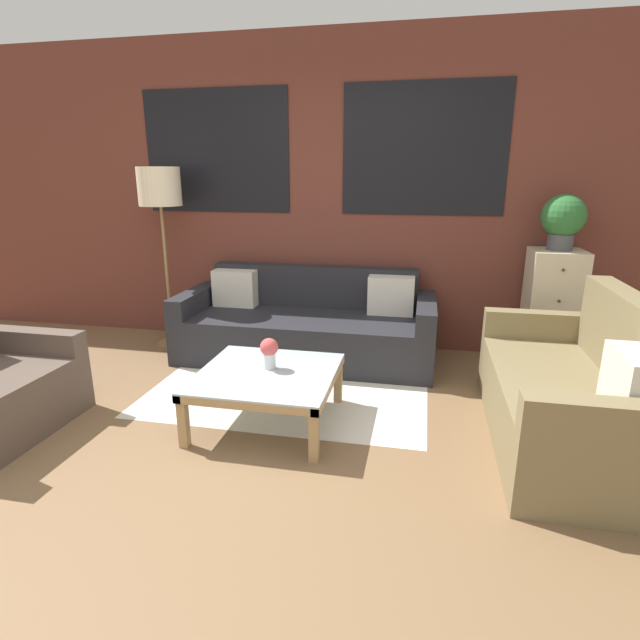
# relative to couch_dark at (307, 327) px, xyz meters

# --- Properties ---
(ground_plane) EXTENTS (16.00, 16.00, 0.00)m
(ground_plane) POSITION_rel_couch_dark_xyz_m (-0.01, -1.95, -0.28)
(ground_plane) COLOR brown
(wall_back_brick) EXTENTS (8.40, 0.09, 2.80)m
(wall_back_brick) POSITION_rel_couch_dark_xyz_m (-0.01, 0.49, 1.13)
(wall_back_brick) COLOR brown
(wall_back_brick) RESTS_ON ground_plane
(rug) EXTENTS (2.08, 1.46, 0.00)m
(rug) POSITION_rel_couch_dark_xyz_m (0.03, -0.71, -0.27)
(rug) COLOR silver
(rug) RESTS_ON ground_plane
(couch_dark) EXTENTS (2.23, 0.88, 0.78)m
(couch_dark) POSITION_rel_couch_dark_xyz_m (0.00, 0.00, 0.00)
(couch_dark) COLOR #232328
(couch_dark) RESTS_ON ground_plane
(settee_vintage) EXTENTS (0.80, 1.69, 0.92)m
(settee_vintage) POSITION_rel_couch_dark_xyz_m (1.92, -1.15, 0.03)
(settee_vintage) COLOR olive
(settee_vintage) RESTS_ON ground_plane
(coffee_table) EXTENTS (0.88, 0.88, 0.36)m
(coffee_table) POSITION_rel_couch_dark_xyz_m (0.03, -1.28, 0.03)
(coffee_table) COLOR silver
(coffee_table) RESTS_ON ground_plane
(floor_lamp) EXTENTS (0.38, 0.38, 1.66)m
(floor_lamp) POSITION_rel_couch_dark_xyz_m (-1.37, 0.08, 1.15)
(floor_lamp) COLOR olive
(floor_lamp) RESTS_ON ground_plane
(drawer_cabinet) EXTENTS (0.42, 0.43, 1.00)m
(drawer_cabinet) POSITION_rel_couch_dark_xyz_m (2.06, 0.20, 0.22)
(drawer_cabinet) COLOR beige
(drawer_cabinet) RESTS_ON ground_plane
(potted_plant) EXTENTS (0.34, 0.34, 0.44)m
(potted_plant) POSITION_rel_couch_dark_xyz_m (2.06, 0.20, 0.98)
(potted_plant) COLOR #47474C
(potted_plant) RESTS_ON drawer_cabinet
(flower_vase) EXTENTS (0.12, 0.12, 0.21)m
(flower_vase) POSITION_rel_couch_dark_xyz_m (0.03, -1.22, 0.21)
(flower_vase) COLOR silver
(flower_vase) RESTS_ON coffee_table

